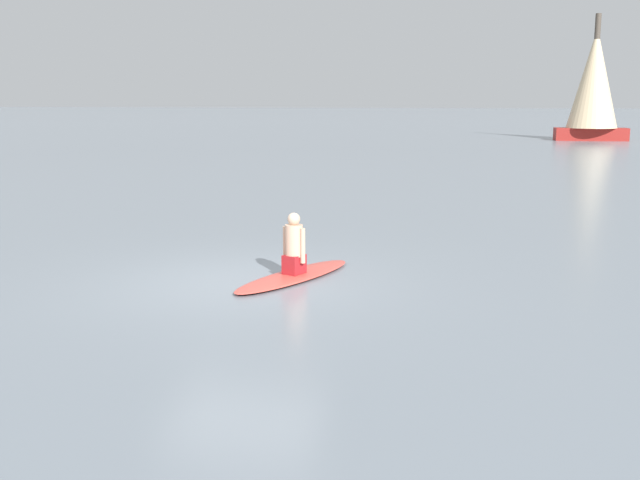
% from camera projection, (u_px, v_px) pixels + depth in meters
% --- Properties ---
extents(ground_plane, '(400.00, 400.00, 0.00)m').
position_uv_depth(ground_plane, '(241.00, 282.00, 11.97)').
color(ground_plane, gray).
extents(surfboard, '(2.89, 1.84, 0.08)m').
position_uv_depth(surfboard, '(294.00, 276.00, 12.22)').
color(surfboard, '#D84C3F').
rests_on(surfboard, ground).
extents(person_paddler, '(0.41, 0.43, 1.00)m').
position_uv_depth(person_paddler, '(294.00, 246.00, 12.13)').
color(person_paddler, '#A51E23').
rests_on(person_paddler, surfboard).
extents(sailboat_center_horizon, '(3.41, 4.78, 8.34)m').
position_uv_depth(sailboat_center_horizon, '(594.00, 82.00, 50.30)').
color(sailboat_center_horizon, maroon).
rests_on(sailboat_center_horizon, ground).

